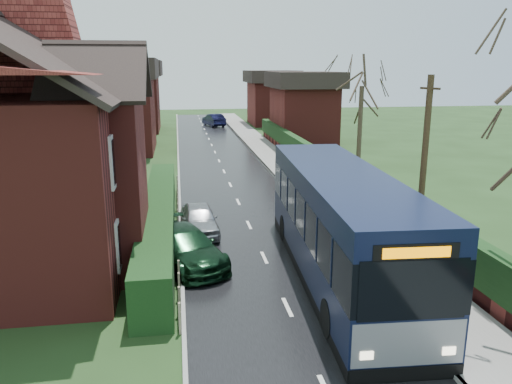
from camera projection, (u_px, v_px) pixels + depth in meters
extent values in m
plane|color=#27471E|center=(274.00, 280.00, 16.68)|extent=(140.00, 140.00, 0.00)
cube|color=black|center=(238.00, 202.00, 26.26)|extent=(6.00, 100.00, 0.02)
cube|color=slate|center=(316.00, 198.00, 26.88)|extent=(2.50, 100.00, 0.14)
cube|color=gray|center=(295.00, 199.00, 26.70)|extent=(0.12, 100.00, 0.14)
cube|color=gray|center=(180.00, 204.00, 25.79)|extent=(0.12, 100.00, 0.10)
cube|color=black|center=(159.00, 219.00, 20.69)|extent=(1.20, 16.00, 1.60)
cube|color=maroon|center=(344.00, 193.00, 27.06)|extent=(0.30, 50.00, 0.60)
cube|color=black|center=(345.00, 176.00, 26.84)|extent=(0.60, 50.00, 1.20)
cube|color=maroon|center=(24.00, 171.00, 19.38)|extent=(8.00, 14.00, 6.00)
cube|color=maroon|center=(106.00, 185.00, 17.04)|extent=(2.50, 4.00, 6.00)
cube|color=brown|center=(58.00, 14.00, 21.85)|extent=(0.90, 1.40, 2.20)
cube|color=silver|center=(119.00, 243.00, 15.54)|extent=(0.08, 1.20, 1.60)
cube|color=black|center=(120.00, 243.00, 15.55)|extent=(0.03, 0.95, 1.35)
cube|color=silver|center=(113.00, 161.00, 14.91)|extent=(0.08, 1.20, 1.60)
cube|color=black|center=(114.00, 161.00, 14.91)|extent=(0.03, 0.95, 1.35)
cube|color=silver|center=(130.00, 208.00, 19.38)|extent=(0.08, 1.20, 1.60)
cube|color=black|center=(131.00, 208.00, 19.38)|extent=(0.03, 0.95, 1.35)
cube|color=silver|center=(126.00, 142.00, 18.74)|extent=(0.08, 1.20, 1.60)
cube|color=black|center=(127.00, 142.00, 18.75)|extent=(0.03, 0.95, 1.35)
cube|color=silver|center=(138.00, 185.00, 23.21)|extent=(0.08, 1.20, 1.60)
cube|color=black|center=(138.00, 185.00, 23.21)|extent=(0.03, 0.95, 1.35)
cube|color=silver|center=(134.00, 129.00, 22.57)|extent=(0.08, 1.20, 1.60)
cube|color=black|center=(135.00, 129.00, 22.58)|extent=(0.03, 0.95, 1.35)
cube|color=silver|center=(141.00, 174.00, 25.60)|extent=(0.08, 1.20, 1.60)
cube|color=black|center=(142.00, 174.00, 25.61)|extent=(0.03, 0.95, 1.35)
cube|color=silver|center=(138.00, 123.00, 24.97)|extent=(0.08, 1.20, 1.60)
cube|color=black|center=(139.00, 123.00, 24.97)|extent=(0.03, 0.95, 1.35)
cube|color=black|center=(339.00, 248.00, 16.77)|extent=(3.38, 12.04, 1.23)
cube|color=black|center=(340.00, 212.00, 16.46)|extent=(3.40, 12.04, 1.30)
cube|color=black|center=(342.00, 183.00, 16.21)|extent=(3.38, 12.04, 0.71)
cube|color=black|center=(338.00, 271.00, 16.97)|extent=(3.38, 12.04, 0.38)
cube|color=gray|center=(408.00, 343.00, 11.08)|extent=(2.60, 0.27, 1.08)
cube|color=black|center=(413.00, 290.00, 10.73)|extent=(2.44, 0.22, 1.41)
cube|color=black|center=(416.00, 252.00, 10.52)|extent=(1.90, 0.19, 0.38)
cube|color=#FF8C00|center=(417.00, 253.00, 10.48)|extent=(1.49, 0.12, 0.24)
cube|color=black|center=(405.00, 372.00, 11.25)|extent=(2.66, 0.29, 0.32)
cube|color=#FFF2CC|center=(367.00, 355.00, 10.98)|extent=(0.31, 0.07, 0.19)
cube|color=#FFF2CC|center=(449.00, 351.00, 11.16)|extent=(0.31, 0.07, 0.19)
cylinder|color=black|center=(330.00, 318.00, 13.09)|extent=(0.36, 1.05, 1.04)
cylinder|color=black|center=(420.00, 314.00, 13.33)|extent=(0.36, 1.05, 1.04)
cylinder|color=black|center=(285.00, 228.00, 20.44)|extent=(0.36, 1.05, 1.04)
cylinder|color=black|center=(343.00, 226.00, 20.68)|extent=(0.36, 1.05, 1.04)
imported|color=#ABADB0|center=(199.00, 219.00, 21.25)|extent=(1.69, 3.76, 1.26)
imported|color=black|center=(185.00, 247.00, 17.88)|extent=(3.42, 4.93, 1.33)
imported|color=black|center=(214.00, 120.00, 59.88)|extent=(2.70, 4.71, 1.47)
cylinder|color=slate|center=(335.00, 206.00, 20.34)|extent=(0.08, 0.08, 2.82)
cube|color=silver|center=(336.00, 177.00, 20.04)|extent=(0.23, 0.41, 0.32)
cube|color=silver|center=(335.00, 187.00, 20.14)|extent=(0.20, 0.37, 0.28)
cylinder|color=#322516|center=(423.00, 168.00, 18.17)|extent=(0.23, 0.23, 6.67)
cube|color=#322516|center=(430.00, 88.00, 17.47)|extent=(0.38, 0.83, 0.08)
cylinder|color=#3D2F24|center=(360.00, 130.00, 33.25)|extent=(0.31, 0.31, 5.72)
cylinder|color=#362920|center=(72.00, 125.00, 31.65)|extent=(0.31, 0.31, 6.72)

